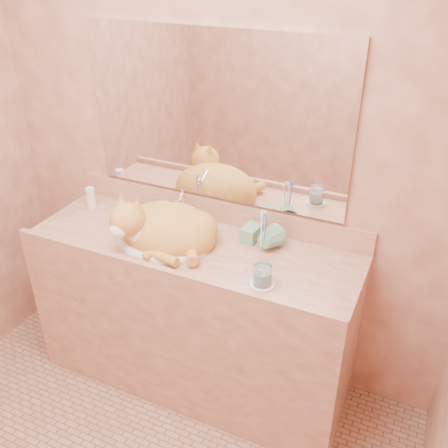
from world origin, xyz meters
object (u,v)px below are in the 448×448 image
at_px(vanity_counter, 194,315).
at_px(water_glass, 263,275).
at_px(soap_dispenser, 246,230).
at_px(toothbrush_cup, 263,243).
at_px(cat, 163,227).
at_px(sink_basin, 164,228).

xyz_separation_m(vanity_counter, water_glass, (0.42, -0.16, 0.48)).
distance_m(soap_dispenser, toothbrush_cup, 0.11).
distance_m(vanity_counter, cat, 0.53).
bearing_deg(cat, toothbrush_cup, 11.79).
bearing_deg(vanity_counter, cat, -166.50).
xyz_separation_m(sink_basin, water_glass, (0.55, -0.14, -0.02)).
relative_size(vanity_counter, sink_basin, 3.43).
bearing_deg(sink_basin, cat, -68.62).
bearing_deg(toothbrush_cup, sink_basin, -167.89).
bearing_deg(sink_basin, water_glass, -9.92).
xyz_separation_m(cat, toothbrush_cup, (0.46, 0.11, -0.03)).
xyz_separation_m(vanity_counter, toothbrush_cup, (0.33, 0.08, 0.48)).
distance_m(vanity_counter, toothbrush_cup, 0.59).
bearing_deg(vanity_counter, soap_dispenser, 25.68).
distance_m(vanity_counter, sink_basin, 0.52).
bearing_deg(soap_dispenser, water_glass, -48.33).
xyz_separation_m(cat, water_glass, (0.55, -0.13, -0.03)).
xyz_separation_m(sink_basin, soap_dispenser, (0.37, 0.13, 0.01)).
relative_size(vanity_counter, cat, 3.35).
height_order(cat, water_glass, cat).
bearing_deg(toothbrush_cup, cat, -166.46).
bearing_deg(sink_basin, soap_dispenser, 23.76).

